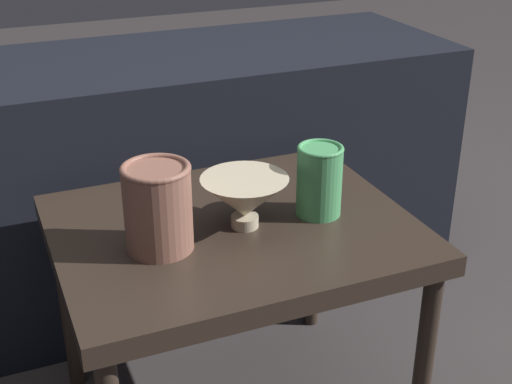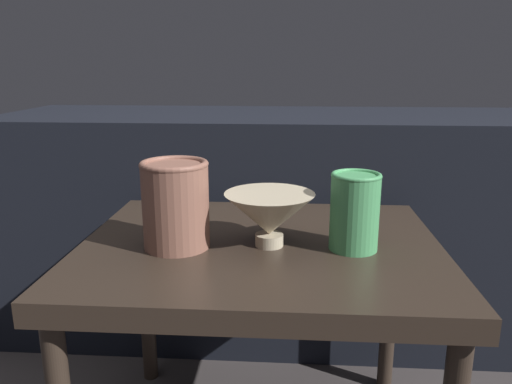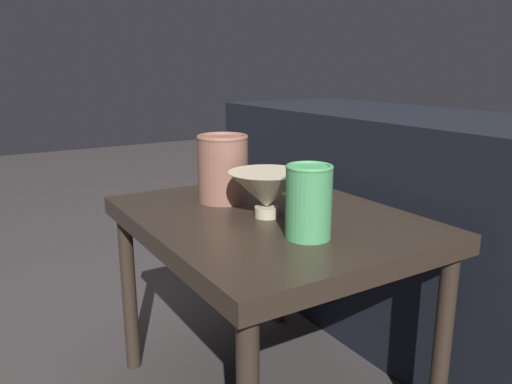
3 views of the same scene
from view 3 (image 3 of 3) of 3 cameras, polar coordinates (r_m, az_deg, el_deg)
name	(u,v)px [view 3 (image 3 of 3)]	position (r m, az deg, el deg)	size (l,w,h in m)	color
table	(269,236)	(1.10, 1.49, -5.03)	(0.66, 0.53, 0.46)	#2D231C
couch_backdrop	(435,231)	(1.50, 19.82, -4.20)	(1.54, 0.50, 0.64)	black
bowl	(267,190)	(1.05, 1.23, 0.22)	(0.16, 0.16, 0.10)	#C1B293
vase_textured_left	(223,167)	(1.17, -3.81, 2.87)	(0.12, 0.12, 0.16)	brown
vase_colorful_right	(309,201)	(0.92, 6.04, -0.99)	(0.09, 0.09, 0.14)	#47995B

